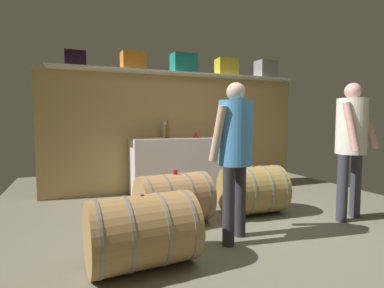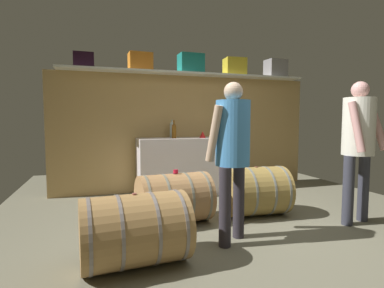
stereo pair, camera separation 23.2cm
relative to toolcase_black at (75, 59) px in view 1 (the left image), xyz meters
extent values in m
cube|color=#6C6955|center=(1.73, -1.72, -2.18)|extent=(5.88, 8.19, 0.02)
cube|color=tan|center=(1.73, 0.15, -1.16)|extent=(4.68, 0.10, 2.02)
cube|color=silver|center=(1.73, 0.00, -0.13)|extent=(4.31, 0.40, 0.03)
cube|color=black|center=(0.00, 0.00, 0.00)|extent=(0.31, 0.21, 0.24)
cube|color=orange|center=(0.88, 0.00, 0.03)|extent=(0.39, 0.29, 0.29)
cube|color=#1A837A|center=(1.75, 0.00, 0.05)|extent=(0.42, 0.30, 0.33)
cube|color=yellow|center=(2.58, 0.00, 0.03)|extent=(0.39, 0.32, 0.30)
cube|color=gray|center=(3.44, 0.00, 0.05)|extent=(0.40, 0.29, 0.33)
cube|color=white|center=(1.64, -0.20, -1.70)|extent=(1.70, 0.58, 0.94)
cylinder|color=brown|center=(1.38, -0.23, -1.13)|extent=(0.07, 0.07, 0.19)
sphere|color=brown|center=(1.38, -0.23, -1.03)|extent=(0.07, 0.07, 0.07)
cylinder|color=brown|center=(1.38, -0.23, -0.97)|extent=(0.03, 0.03, 0.09)
cylinder|color=#B6C5BC|center=(1.40, -0.03, -1.12)|extent=(0.08, 0.08, 0.21)
sphere|color=#B6C5BC|center=(1.40, -0.03, -1.00)|extent=(0.08, 0.08, 0.08)
cylinder|color=#B6C5BC|center=(1.40, -0.03, -0.96)|extent=(0.03, 0.03, 0.07)
cylinder|color=white|center=(2.19, -0.41, -1.22)|extent=(0.07, 0.07, 0.00)
cylinder|color=white|center=(2.19, -0.41, -1.19)|extent=(0.01, 0.01, 0.06)
sphere|color=white|center=(2.19, -0.41, -1.13)|extent=(0.08, 0.08, 0.08)
sphere|color=maroon|center=(2.19, -0.41, -1.14)|extent=(0.05, 0.05, 0.05)
cone|color=red|center=(1.86, -0.29, -1.17)|extent=(0.11, 0.11, 0.11)
cylinder|color=#A97A4B|center=(1.03, -1.62, -1.87)|extent=(0.90, 0.67, 0.59)
cylinder|color=gray|center=(0.68, -1.65, -1.87)|extent=(0.08, 0.61, 0.61)
cylinder|color=gray|center=(0.90, -1.63, -1.87)|extent=(0.08, 0.61, 0.61)
cylinder|color=gray|center=(1.17, -1.60, -1.87)|extent=(0.08, 0.61, 0.61)
cylinder|color=gray|center=(1.39, -1.58, -1.87)|extent=(0.08, 0.61, 0.61)
cylinder|color=#823F4D|center=(1.03, -1.62, -1.56)|extent=(0.04, 0.04, 0.01)
cylinder|color=olive|center=(2.13, -1.62, -1.85)|extent=(0.82, 0.67, 0.62)
cylinder|color=slate|center=(1.80, -1.60, -1.85)|extent=(0.07, 0.63, 0.63)
cylinder|color=slate|center=(2.01, -1.61, -1.85)|extent=(0.07, 0.63, 0.63)
cylinder|color=slate|center=(2.26, -1.63, -1.85)|extent=(0.07, 0.63, 0.63)
cylinder|color=slate|center=(2.46, -1.64, -1.85)|extent=(0.07, 0.63, 0.63)
cylinder|color=brown|center=(2.13, -1.62, -1.54)|extent=(0.04, 0.04, 0.01)
cylinder|color=#9F7644|center=(0.46, -2.54, -1.86)|extent=(0.93, 0.67, 0.61)
cylinder|color=slate|center=(0.09, -2.57, -1.86)|extent=(0.07, 0.62, 0.62)
cylinder|color=slate|center=(0.31, -2.55, -1.86)|extent=(0.07, 0.62, 0.62)
cylinder|color=slate|center=(0.60, -2.53, -1.86)|extent=(0.07, 0.62, 0.62)
cylinder|color=slate|center=(0.82, -2.51, -1.86)|extent=(0.07, 0.62, 0.62)
cylinder|color=#904E43|center=(0.46, -2.54, -1.55)|extent=(0.04, 0.04, 0.01)
cylinder|color=red|center=(1.05, -1.62, -1.54)|extent=(0.06, 0.06, 0.04)
cylinder|color=#32333F|center=(2.98, -2.29, -1.76)|extent=(0.13, 0.13, 0.82)
cylinder|color=#32333F|center=(3.27, -2.22, -1.76)|extent=(0.13, 0.13, 0.82)
cylinder|color=silver|center=(3.13, -2.25, -1.01)|extent=(0.36, 0.36, 0.68)
sphere|color=#CC938E|center=(3.13, -2.25, -0.58)|extent=(0.20, 0.20, 0.20)
cylinder|color=#CC938E|center=(2.95, -2.40, -1.01)|extent=(0.13, 0.23, 0.58)
cylinder|color=#CC938E|center=(3.35, -2.31, -1.01)|extent=(0.14, 0.28, 0.57)
cylinder|color=#2E2A31|center=(1.57, -2.24, -1.78)|extent=(0.12, 0.12, 0.78)
cylinder|color=#2E2A31|center=(1.34, -2.41, -1.78)|extent=(0.12, 0.12, 0.78)
cylinder|color=#4389CA|center=(1.46, -2.33, -1.06)|extent=(0.34, 0.34, 0.65)
sphere|color=tan|center=(1.46, -2.33, -0.65)|extent=(0.19, 0.19, 0.19)
cylinder|color=tan|center=(1.55, -2.13, -1.06)|extent=(0.21, 0.25, 0.54)
cylinder|color=tan|center=(1.24, -2.37, -1.06)|extent=(0.18, 0.20, 0.55)
camera|label=1|loc=(-0.05, -4.98, -0.94)|focal=28.18mm
camera|label=2|loc=(0.16, -5.06, -0.94)|focal=28.18mm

